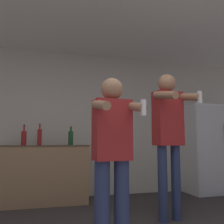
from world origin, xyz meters
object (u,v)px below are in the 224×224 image
(bottle_brown_liquor, at_px, (24,138))
(person_woman_foreground, at_px, (112,150))
(bottle_tall_gin, at_px, (71,137))
(bottle_green_wine, at_px, (39,136))
(person_man_side, at_px, (169,129))
(refrigerator, at_px, (204,149))

(bottle_brown_liquor, xyz_separation_m, person_woman_foreground, (0.92, -1.78, -0.14))
(bottle_tall_gin, bearing_deg, bottle_green_wine, -180.00)
(person_woman_foreground, bearing_deg, bottle_tall_gin, 96.51)
(bottle_green_wine, bearing_deg, person_man_side, -39.09)
(person_woman_foreground, height_order, person_man_side, person_man_side)
(bottle_tall_gin, relative_size, person_woman_foreground, 0.21)
(bottle_green_wine, bearing_deg, person_woman_foreground, -68.82)
(bottle_brown_liquor, relative_size, bottle_tall_gin, 1.00)
(bottle_brown_liquor, xyz_separation_m, bottle_tall_gin, (0.72, 0.00, 0.01))
(bottle_brown_liquor, distance_m, bottle_green_wine, 0.23)
(person_woman_foreground, bearing_deg, bottle_green_wine, 111.18)
(refrigerator, bearing_deg, person_man_side, -137.37)
(bottle_green_wine, xyz_separation_m, person_woman_foreground, (0.69, -1.78, -0.16))
(refrigerator, bearing_deg, bottle_green_wine, -179.05)
(person_man_side, bearing_deg, bottle_brown_liquor, 144.73)
(bottle_brown_liquor, bearing_deg, person_woman_foreground, -62.62)
(person_woman_foreground, relative_size, person_man_side, 0.87)
(person_man_side, bearing_deg, refrigerator, 42.63)
(bottle_brown_liquor, distance_m, person_woman_foreground, 2.01)
(refrigerator, distance_m, person_man_side, 1.97)
(bottle_green_wine, height_order, person_man_side, person_man_side)
(refrigerator, distance_m, person_woman_foreground, 2.94)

